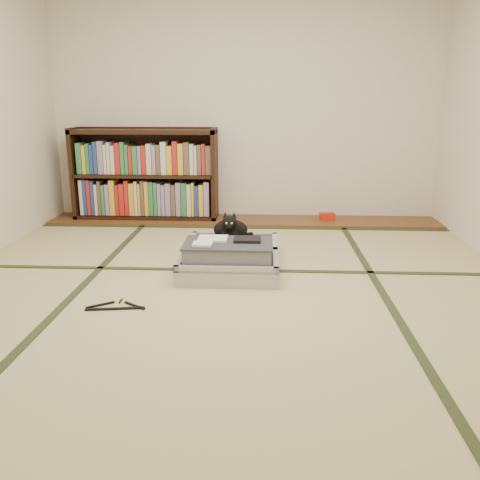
{
  "coord_description": "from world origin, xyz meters",
  "views": [
    {
      "loc": [
        0.23,
        -3.14,
        1.21
      ],
      "look_at": [
        0.05,
        0.35,
        0.25
      ],
      "focal_mm": 38.0,
      "sensor_mm": 36.0,
      "label": 1
    }
  ],
  "objects": [
    {
      "name": "hanger",
      "position": [
        -0.67,
        -0.33,
        0.01
      ],
      "size": [
        0.37,
        0.19,
        0.01
      ],
      "color": "black",
      "rests_on": "floor"
    },
    {
      "name": "bookcase",
      "position": [
        -1.03,
        2.07,
        0.45
      ],
      "size": [
        1.49,
        0.34,
        0.96
      ],
      "color": "black",
      "rests_on": "wood_strip"
    },
    {
      "name": "floor",
      "position": [
        0.0,
        0.0,
        0.0
      ],
      "size": [
        4.5,
        4.5,
        0.0
      ],
      "primitive_type": "plane",
      "color": "#CBC187",
      "rests_on": "ground"
    },
    {
      "name": "red_item",
      "position": [
        0.87,
        2.03,
        0.06
      ],
      "size": [
        0.16,
        0.11,
        0.07
      ],
      "primitive_type": "cube",
      "rotation": [
        0.0,
        0.0,
        0.15
      ],
      "color": "red",
      "rests_on": "wood_strip"
    },
    {
      "name": "tatami_borders",
      "position": [
        0.0,
        0.49,
        0.0
      ],
      "size": [
        4.0,
        4.5,
        0.01
      ],
      "color": "#2D381E",
      "rests_on": "ground"
    },
    {
      "name": "suitcase",
      "position": [
        -0.03,
        0.45,
        0.1
      ],
      "size": [
        0.7,
        0.94,
        0.28
      ],
      "color": "silver",
      "rests_on": "floor"
    },
    {
      "name": "room_shell",
      "position": [
        0.0,
        0.0,
        1.46
      ],
      "size": [
        4.5,
        4.5,
        4.5
      ],
      "color": "white",
      "rests_on": "ground"
    },
    {
      "name": "wood_strip",
      "position": [
        0.0,
        2.0,
        0.01
      ],
      "size": [
        4.0,
        0.5,
        0.02
      ],
      "primitive_type": "cube",
      "color": "brown",
      "rests_on": "ground"
    },
    {
      "name": "cat",
      "position": [
        -0.05,
        0.74,
        0.23
      ],
      "size": [
        0.31,
        0.32,
        0.25
      ],
      "color": "black",
      "rests_on": "suitcase"
    },
    {
      "name": "cable_coil",
      "position": [
        0.13,
        0.78,
        0.15
      ],
      "size": [
        0.1,
        0.1,
        0.02
      ],
      "color": "white",
      "rests_on": "suitcase"
    }
  ]
}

